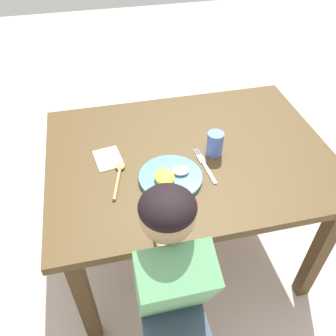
{
  "coord_description": "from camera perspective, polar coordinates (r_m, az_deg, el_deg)",
  "views": [
    {
      "loc": [
        -0.34,
        -1.09,
        1.7
      ],
      "look_at": [
        -0.12,
        -0.1,
        0.74
      ],
      "focal_mm": 37.82,
      "sensor_mm": 36.0,
      "label": 1
    }
  ],
  "objects": [
    {
      "name": "ground_plane",
      "position": [
        2.05,
        2.65,
        -13.11
      ],
      "size": [
        8.0,
        8.0,
        0.0
      ],
      "primitive_type": "plane",
      "color": "beige"
    },
    {
      "name": "dining_table",
      "position": [
        1.57,
        3.37,
        -0.17
      ],
      "size": [
        1.19,
        0.88,
        0.72
      ],
      "color": "#4C391D",
      "rests_on": "ground_plane"
    },
    {
      "name": "plate",
      "position": [
        1.37,
        0.33,
        -1.48
      ],
      "size": [
        0.25,
        0.25,
        0.05
      ],
      "color": "teal",
      "rests_on": "dining_table"
    },
    {
      "name": "fork",
      "position": [
        1.44,
        6.03,
        0.34
      ],
      "size": [
        0.04,
        0.22,
        0.01
      ],
      "rotation": [
        0.0,
        0.0,
        1.65
      ],
      "color": "silver",
      "rests_on": "dining_table"
    },
    {
      "name": "spoon",
      "position": [
        1.4,
        -7.94,
        -1.01
      ],
      "size": [
        0.08,
        0.21,
        0.02
      ],
      "rotation": [
        0.0,
        0.0,
        1.32
      ],
      "color": "tan",
      "rests_on": "dining_table"
    },
    {
      "name": "drinking_cup",
      "position": [
        1.47,
        7.56,
        3.9
      ],
      "size": [
        0.07,
        0.07,
        0.11
      ],
      "primitive_type": "cylinder",
      "color": "#5876DC",
      "rests_on": "dining_table"
    },
    {
      "name": "person",
      "position": [
        1.26,
        0.78,
        -22.72
      ],
      "size": [
        0.21,
        0.44,
        1.05
      ],
      "color": "#39495E",
      "rests_on": "ground_plane"
    },
    {
      "name": "napkin",
      "position": [
        1.49,
        -9.61,
        1.51
      ],
      "size": [
        0.12,
        0.15,
        0.0
      ],
      "primitive_type": "cube",
      "rotation": [
        0.0,
        0.0,
        0.15
      ],
      "color": "white",
      "rests_on": "dining_table"
    }
  ]
}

